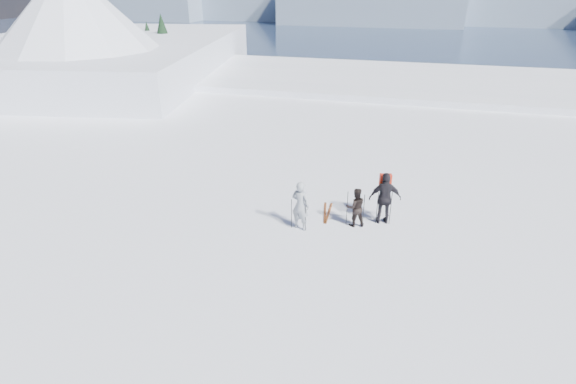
{
  "coord_description": "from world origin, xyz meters",
  "views": [
    {
      "loc": [
        1.82,
        -10.87,
        8.3
      ],
      "look_at": [
        -1.91,
        3.0,
        1.44
      ],
      "focal_mm": 28.0,
      "sensor_mm": 36.0,
      "label": 1
    }
  ],
  "objects_px": {
    "skier_dark": "(356,207)",
    "skier_grey": "(300,205)",
    "skier_pack": "(385,198)",
    "skis_loose": "(327,213)"
  },
  "relations": [
    {
      "from": "skier_dark",
      "to": "skis_loose",
      "type": "xyz_separation_m",
      "value": [
        -1.16,
        0.66,
        -0.73
      ]
    },
    {
      "from": "skier_dark",
      "to": "skier_grey",
      "type": "bearing_deg",
      "value": 0.59
    },
    {
      "from": "skier_pack",
      "to": "skis_loose",
      "type": "height_order",
      "value": "skier_pack"
    },
    {
      "from": "skier_dark",
      "to": "skis_loose",
      "type": "bearing_deg",
      "value": -50.41
    },
    {
      "from": "skier_grey",
      "to": "skier_pack",
      "type": "height_order",
      "value": "skier_pack"
    },
    {
      "from": "skier_grey",
      "to": "skier_dark",
      "type": "relative_size",
      "value": 1.25
    },
    {
      "from": "skier_dark",
      "to": "skis_loose",
      "type": "relative_size",
      "value": 0.88
    },
    {
      "from": "skier_grey",
      "to": "skier_pack",
      "type": "distance_m",
      "value": 3.14
    },
    {
      "from": "skier_pack",
      "to": "skier_dark",
      "type": "bearing_deg",
      "value": 13.73
    },
    {
      "from": "skier_dark",
      "to": "skier_pack",
      "type": "height_order",
      "value": "skier_pack"
    }
  ]
}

